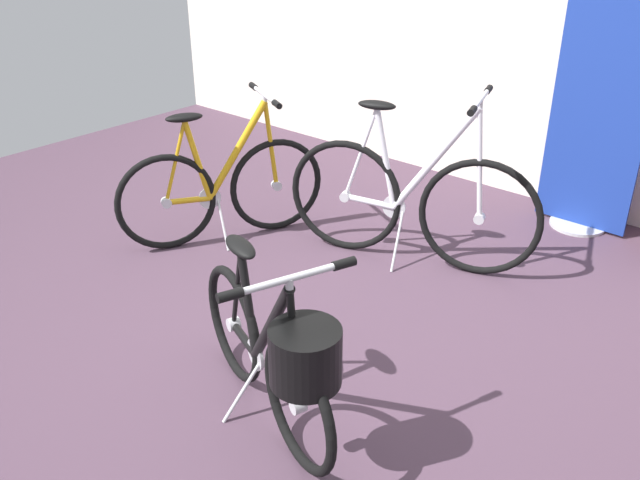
{
  "coord_description": "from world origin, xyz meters",
  "views": [
    {
      "loc": [
        1.94,
        -1.93,
        1.98
      ],
      "look_at": [
        0.12,
        0.19,
        0.55
      ],
      "focal_mm": 38.1,
      "sensor_mm": 36.0,
      "label": 1
    }
  ],
  "objects_px": {
    "floor_banner_stand": "(596,127)",
    "display_bike_left": "(410,201)",
    "display_bike_right": "(222,187)",
    "folding_bike_foreground": "(276,353)"
  },
  "relations": [
    {
      "from": "folding_bike_foreground",
      "to": "display_bike_left",
      "type": "xyz_separation_m",
      "value": [
        -0.43,
        1.57,
        -0.0
      ]
    },
    {
      "from": "folding_bike_foreground",
      "to": "display_bike_left",
      "type": "height_order",
      "value": "display_bike_left"
    },
    {
      "from": "floor_banner_stand",
      "to": "display_bike_left",
      "type": "bearing_deg",
      "value": -117.79
    },
    {
      "from": "floor_banner_stand",
      "to": "display_bike_left",
      "type": "xyz_separation_m",
      "value": [
        -0.6,
        -1.14,
        -0.29
      ]
    },
    {
      "from": "folding_bike_foreground",
      "to": "display_bike_left",
      "type": "bearing_deg",
      "value": 105.38
    },
    {
      "from": "floor_banner_stand",
      "to": "display_bike_right",
      "type": "height_order",
      "value": "floor_banner_stand"
    },
    {
      "from": "display_bike_left",
      "to": "display_bike_right",
      "type": "xyz_separation_m",
      "value": [
        -1.05,
        -0.51,
        -0.04
      ]
    },
    {
      "from": "display_bike_right",
      "to": "display_bike_left",
      "type": "bearing_deg",
      "value": 26.13
    },
    {
      "from": "folding_bike_foreground",
      "to": "display_bike_right",
      "type": "distance_m",
      "value": 1.82
    },
    {
      "from": "display_bike_left",
      "to": "display_bike_right",
      "type": "distance_m",
      "value": 1.17
    }
  ]
}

